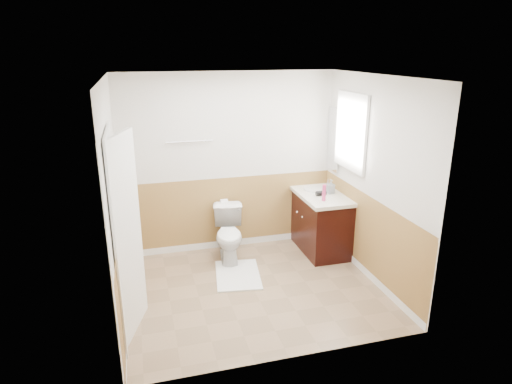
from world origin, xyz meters
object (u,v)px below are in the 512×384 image
object	(u,v)px
toilet	(229,235)
bath_mat	(238,275)
soap_dispenser	(331,187)
vanity_cabinet	(319,222)
lotion_bottle	(324,193)

from	to	relation	value
toilet	bath_mat	world-z (taller)	toilet
soap_dispenser	vanity_cabinet	bearing A→B (deg)	150.36
soap_dispenser	bath_mat	bearing A→B (deg)	-163.25
bath_mat	soap_dispenser	xyz separation A→B (m)	(1.44, 0.43, 0.94)
toilet	bath_mat	distance (m)	0.61
toilet	bath_mat	size ratio (longest dim) A/B	0.90
lotion_bottle	vanity_cabinet	bearing A→B (deg)	73.47
toilet	bath_mat	xyz separation A→B (m)	(0.00, -0.50, -0.35)
vanity_cabinet	soap_dispenser	world-z (taller)	soap_dispenser
toilet	lotion_bottle	bearing A→B (deg)	-6.84
toilet	lotion_bottle	xyz separation A→B (m)	(1.22, -0.33, 0.60)
bath_mat	vanity_cabinet	size ratio (longest dim) A/B	0.73
bath_mat	lotion_bottle	distance (m)	1.56
toilet	soap_dispenser	size ratio (longest dim) A/B	3.66
toilet	vanity_cabinet	xyz separation A→B (m)	(1.32, 0.00, 0.04)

